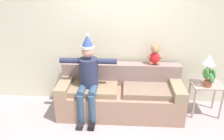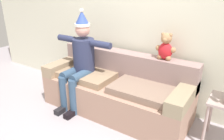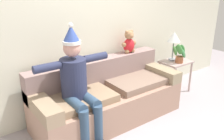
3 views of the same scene
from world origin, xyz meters
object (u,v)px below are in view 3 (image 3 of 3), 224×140
side_table (176,67)px  potted_plant (179,53)px  person_seated (78,83)px  teddy_bear (129,43)px  table_lamp (174,38)px  couch (107,97)px

side_table → potted_plant: (-0.03, -0.08, 0.29)m
person_seated → teddy_bear: bearing=19.4°
person_seated → potted_plant: person_seated is taller
person_seated → table_lamp: (2.15, 0.28, 0.24)m
person_seated → teddy_bear: size_ratio=4.07×
couch → person_seated: 0.75m
person_seated → teddy_bear: 1.31m
table_lamp → person_seated: bearing=-172.7°
person_seated → side_table: bearing=5.1°
person_seated → potted_plant: 2.14m
side_table → table_lamp: 0.54m
side_table → couch: bearing=-179.1°
couch → table_lamp: 1.72m
couch → person_seated: size_ratio=1.47×
teddy_bear → table_lamp: (0.94, -0.15, -0.03)m
teddy_bear → potted_plant: (0.93, -0.31, -0.27)m
couch → potted_plant: (1.56, -0.05, 0.44)m
person_seated → potted_plant: bearing=3.0°
side_table → potted_plant: potted_plant is taller
side_table → table_lamp: size_ratio=1.15×
table_lamp → potted_plant: bearing=-95.0°
table_lamp → side_table: bearing=-78.2°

